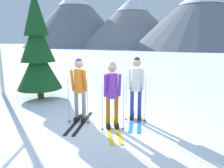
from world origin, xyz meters
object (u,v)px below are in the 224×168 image
pine_tree_near (38,51)px  skier_in_orange (79,87)px  skier_in_purple (112,91)px  skier_in_white (136,85)px

pine_tree_near → skier_in_orange: bearing=-42.0°
skier_in_purple → skier_in_white: 0.94m
skier_in_white → skier_in_orange: bearing=-163.5°
skier_in_white → pine_tree_near: 4.42m
skier_in_purple → pine_tree_near: 4.31m
skier_in_purple → pine_tree_near: (-3.41, 2.47, 0.91)m
skier_in_purple → skier_in_white: skier_in_white is taller
skier_in_orange → skier_in_white: 1.62m
skier_in_orange → skier_in_purple: (0.98, -0.29, -0.01)m
skier_in_purple → skier_in_white: size_ratio=0.96×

